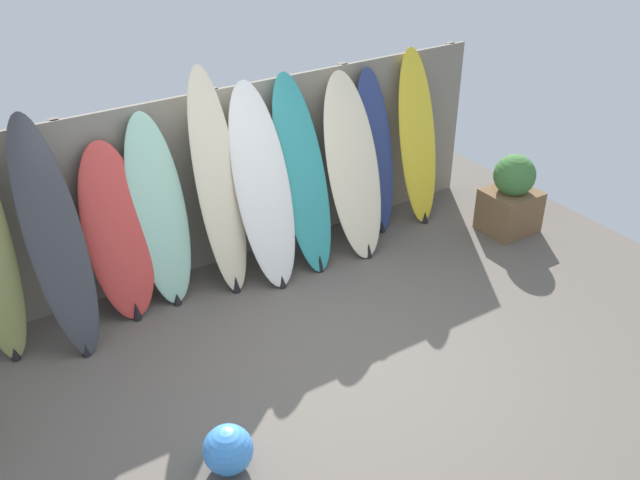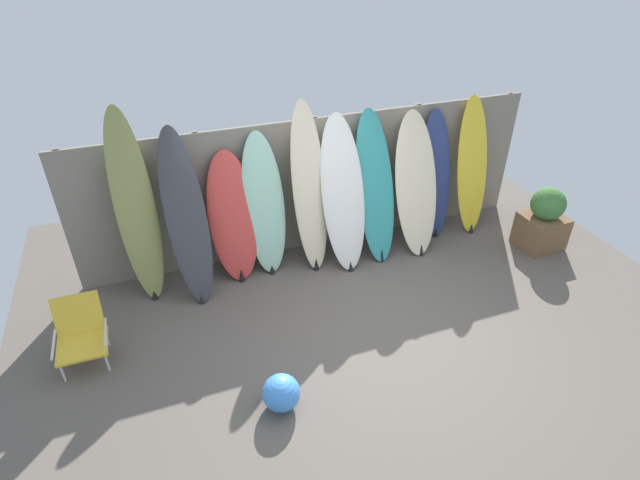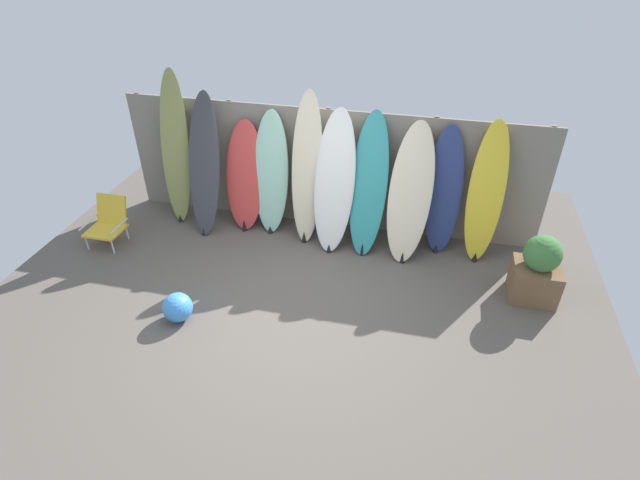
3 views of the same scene
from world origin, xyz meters
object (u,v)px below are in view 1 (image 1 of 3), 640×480
surfboard_cream_7 (353,168)px  surfboard_yellow_9 (418,139)px  surfboard_charcoal_1 (55,240)px  surfboard_red_2 (118,234)px  surfboard_white_5 (263,188)px  beach_ball (228,450)px  surfboard_teal_6 (303,177)px  surfboard_seafoam_3 (159,213)px  surfboard_cream_4 (219,186)px  planter_box (511,196)px  surfboard_navy_8 (375,154)px

surfboard_cream_7 → surfboard_yellow_9: 0.99m
surfboard_charcoal_1 → surfboard_red_2: size_ratio=1.23×
surfboard_white_5 → beach_ball: (-1.44, -2.05, -0.77)m
surfboard_charcoal_1 → surfboard_teal_6: surfboard_charcoal_1 is taller
surfboard_seafoam_3 → surfboard_cream_4: surfboard_cream_4 is taller
surfboard_red_2 → planter_box: surfboard_red_2 is taller
surfboard_seafoam_3 → surfboard_white_5: bearing=-10.5°
surfboard_cream_4 → surfboard_teal_6: surfboard_cream_4 is taller
beach_ball → surfboard_navy_8: bearing=37.8°
surfboard_charcoal_1 → planter_box: surfboard_charcoal_1 is taller
surfboard_white_5 → surfboard_teal_6: surfboard_white_5 is taller
surfboard_seafoam_3 → surfboard_yellow_9: surfboard_yellow_9 is taller
surfboard_cream_7 → planter_box: bearing=-22.0°
surfboard_navy_8 → surfboard_red_2: bearing=-179.0°
surfboard_seafoam_3 → planter_box: bearing=-13.1°
surfboard_white_5 → surfboard_cream_7: bearing=-0.2°
surfboard_white_5 → surfboard_teal_6: 0.47m
surfboard_charcoal_1 → surfboard_red_2: bearing=15.5°
surfboard_navy_8 → beach_ball: surfboard_navy_8 is taller
beach_ball → surfboard_cream_7: bearing=39.6°
surfboard_white_5 → beach_ball: surfboard_white_5 is taller
surfboard_white_5 → planter_box: size_ratio=2.16×
surfboard_seafoam_3 → surfboard_cream_7: 2.00m
surfboard_cream_7 → beach_ball: (-2.47, -2.04, -0.72)m
planter_box → surfboard_seafoam_3: bearing=166.9°
surfboard_red_2 → surfboard_cream_7: bearing=-3.9°
surfboard_red_2 → surfboard_yellow_9: surfboard_yellow_9 is taller
surfboard_teal_6 → planter_box: size_ratio=2.13×
surfboard_cream_7 → surfboard_navy_8: surfboard_cream_7 is taller
surfboard_cream_4 → planter_box: size_ratio=2.39×
surfboard_red_2 → surfboard_cream_4: 0.99m
surfboard_white_5 → surfboard_teal_6: size_ratio=1.01×
surfboard_cream_4 → surfboard_cream_7: 1.45m
surfboard_cream_4 → surfboard_teal_6: 0.88m
surfboard_red_2 → surfboard_teal_6: surfboard_teal_6 is taller
surfboard_red_2 → planter_box: bearing=-11.6°
surfboard_white_5 → surfboard_cream_4: bearing=167.6°
surfboard_seafoam_3 → surfboard_teal_6: size_ratio=0.95×
surfboard_cream_4 → planter_box: bearing=-13.8°
surfboard_red_2 → beach_ball: bearing=-92.0°
surfboard_white_5 → beach_ball: size_ratio=5.40×
surfboard_red_2 → planter_box: (4.03, -0.83, -0.39)m
beach_ball → surfboard_cream_4: bearing=64.2°
surfboard_navy_8 → planter_box: bearing=-36.1°
surfboard_yellow_9 → beach_ball: 4.16m
surfboard_charcoal_1 → surfboard_seafoam_3: surfboard_charcoal_1 is taller
surfboard_charcoal_1 → surfboard_cream_7: size_ratio=1.09×
surfboard_white_5 → surfboard_seafoam_3: bearing=169.5°
surfboard_seafoam_3 → surfboard_cream_7: (2.00, -0.18, 0.01)m
surfboard_charcoal_1 → surfboard_cream_7: bearing=-0.2°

